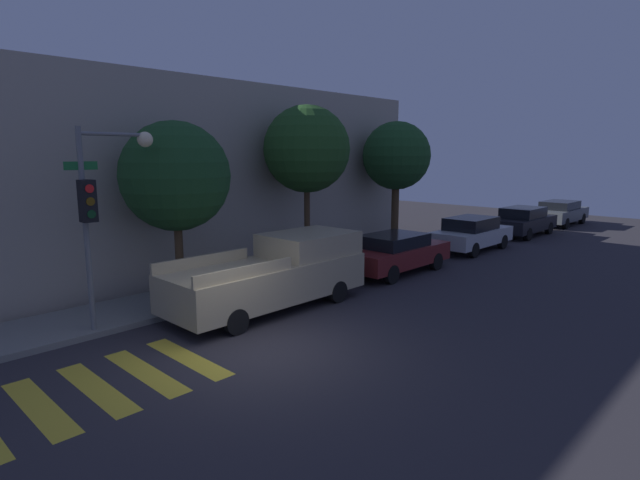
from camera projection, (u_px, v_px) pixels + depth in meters
The scene contains 13 objects.
ground_plane at pixel (261, 352), 10.32m from camera, with size 60.00×60.00×0.00m, color #2D2B30.
sidewalk at pixel (157, 305), 13.27m from camera, with size 26.00×2.28×0.14m, color slate.
building_row at pixel (80, 180), 15.84m from camera, with size 26.00×6.00×6.40m, color #A89E8E.
crosswalk at pixel (96, 388), 8.70m from camera, with size 4.08×2.60×0.00m.
traffic_light_pole at pixel (102, 193), 10.92m from camera, with size 2.02×0.56×4.62m.
pickup_truck at pixel (276, 273), 13.21m from camera, with size 5.55×2.04×1.87m.
sedan_near_corner at pixel (395, 252), 17.06m from camera, with size 4.28×1.83×1.34m.
sedan_middle at pixel (471, 233), 20.96m from camera, with size 4.25×1.77×1.42m.
sedan_far_end at pixel (523, 221), 24.80m from camera, with size 4.40×1.77×1.42m.
sedan_tail_of_row at pixel (560, 212), 28.49m from camera, with size 4.55×1.80×1.38m.
tree_near_corner at pixel (175, 177), 13.32m from camera, with size 2.94×2.94×4.92m.
tree_midblock at pixel (307, 149), 16.70m from camera, with size 2.92×2.92×5.65m.
tree_far_end at pixel (396, 156), 20.40m from camera, with size 2.78×2.78×5.35m.
Camera 1 is at (-6.19, -7.66, 4.05)m, focal length 28.00 mm.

